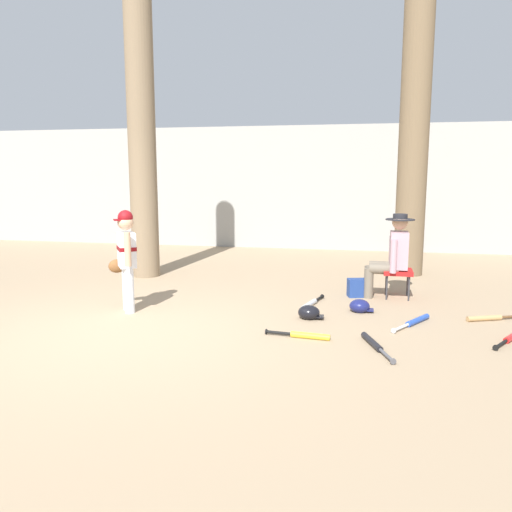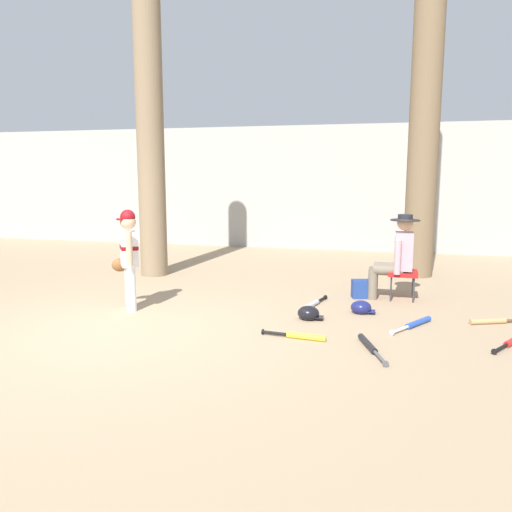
{
  "view_description": "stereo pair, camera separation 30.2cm",
  "coord_description": "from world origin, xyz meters",
  "px_view_note": "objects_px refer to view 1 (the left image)",
  "views": [
    {
      "loc": [
        2.56,
        -4.94,
        1.75
      ],
      "look_at": [
        1.3,
        1.14,
        0.75
      ],
      "focal_mm": 35.81,
      "sensor_mm": 36.0,
      "label": 1
    },
    {
      "loc": [
        2.86,
        -4.87,
        1.75
      ],
      "look_at": [
        1.3,
        1.14,
        0.75
      ],
      "focal_mm": 35.81,
      "sensor_mm": 36.0,
      "label": 2
    }
  ],
  "objects_px": {
    "bat_blue_youth": "(415,321)",
    "bat_red_barrel": "(512,337)",
    "bat_wood_tan": "(489,318)",
    "bat_aluminum_silver": "(311,304)",
    "handbag_beside_stool": "(360,288)",
    "batting_helmet_navy": "(360,306)",
    "young_ballplayer": "(126,254)",
    "tree_near_player": "(142,148)",
    "seated_spectator": "(391,253)",
    "folding_stool": "(398,273)",
    "bat_black_composite": "(374,344)",
    "bat_yellow_trainer": "(305,335)",
    "tree_behind_spectator": "(414,136)",
    "batting_helmet_black": "(309,313)"
  },
  "relations": [
    {
      "from": "tree_near_player",
      "to": "bat_aluminum_silver",
      "type": "bearing_deg",
      "value": -26.45
    },
    {
      "from": "tree_near_player",
      "to": "bat_black_composite",
      "type": "xyz_separation_m",
      "value": [
        3.81,
        -3.01,
        -2.15
      ]
    },
    {
      "from": "young_ballplayer",
      "to": "bat_blue_youth",
      "type": "height_order",
      "value": "young_ballplayer"
    },
    {
      "from": "young_ballplayer",
      "to": "seated_spectator",
      "type": "xyz_separation_m",
      "value": [
        3.35,
        1.44,
        -0.1
      ]
    },
    {
      "from": "bat_yellow_trainer",
      "to": "bat_aluminum_silver",
      "type": "xyz_separation_m",
      "value": [
        -0.08,
        1.38,
        0.0
      ]
    },
    {
      "from": "bat_red_barrel",
      "to": "bat_wood_tan",
      "type": "xyz_separation_m",
      "value": [
        -0.06,
        0.74,
        -0.0
      ]
    },
    {
      "from": "seated_spectator",
      "to": "bat_wood_tan",
      "type": "bearing_deg",
      "value": -41.08
    },
    {
      "from": "tree_near_player",
      "to": "bat_blue_youth",
      "type": "height_order",
      "value": "tree_near_player"
    },
    {
      "from": "bat_blue_youth",
      "to": "bat_wood_tan",
      "type": "distance_m",
      "value": 0.95
    },
    {
      "from": "handbag_beside_stool",
      "to": "bat_red_barrel",
      "type": "xyz_separation_m",
      "value": [
        1.6,
        -1.67,
        -0.1
      ]
    },
    {
      "from": "seated_spectator",
      "to": "bat_red_barrel",
      "type": "xyz_separation_m",
      "value": [
        1.18,
        -1.71,
        -0.61
      ]
    },
    {
      "from": "bat_blue_youth",
      "to": "batting_helmet_navy",
      "type": "relative_size",
      "value": 2.37
    },
    {
      "from": "bat_aluminum_silver",
      "to": "handbag_beside_stool",
      "type": "bearing_deg",
      "value": 46.64
    },
    {
      "from": "tree_near_player",
      "to": "bat_wood_tan",
      "type": "xyz_separation_m",
      "value": [
        5.19,
        -1.75,
        -2.15
      ]
    },
    {
      "from": "bat_black_composite",
      "to": "batting_helmet_navy",
      "type": "relative_size",
      "value": 2.57
    },
    {
      "from": "young_ballplayer",
      "to": "seated_spectator",
      "type": "bearing_deg",
      "value": 23.25
    },
    {
      "from": "seated_spectator",
      "to": "bat_aluminum_silver",
      "type": "bearing_deg",
      "value": -146.04
    },
    {
      "from": "seated_spectator",
      "to": "tree_behind_spectator",
      "type": "bearing_deg",
      "value": 78.0
    },
    {
      "from": "tree_behind_spectator",
      "to": "bat_wood_tan",
      "type": "bearing_deg",
      "value": -75.77
    },
    {
      "from": "seated_spectator",
      "to": "young_ballplayer",
      "type": "bearing_deg",
      "value": -156.75
    },
    {
      "from": "bat_wood_tan",
      "to": "bat_black_composite",
      "type": "relative_size",
      "value": 0.9
    },
    {
      "from": "tree_near_player",
      "to": "bat_yellow_trainer",
      "type": "bearing_deg",
      "value": -42.95
    },
    {
      "from": "tree_behind_spectator",
      "to": "folding_stool",
      "type": "xyz_separation_m",
      "value": [
        -0.3,
        -1.86,
        -2.03
      ]
    },
    {
      "from": "young_ballplayer",
      "to": "folding_stool",
      "type": "relative_size",
      "value": 3.18
    },
    {
      "from": "bat_black_composite",
      "to": "tree_behind_spectator",
      "type": "bearing_deg",
      "value": 80.83
    },
    {
      "from": "handbag_beside_stool",
      "to": "bat_aluminum_silver",
      "type": "xyz_separation_m",
      "value": [
        -0.64,
        -0.68,
        -0.1
      ]
    },
    {
      "from": "tree_behind_spectator",
      "to": "handbag_beside_stool",
      "type": "bearing_deg",
      "value": -113.36
    },
    {
      "from": "tree_behind_spectator",
      "to": "bat_aluminum_silver",
      "type": "height_order",
      "value": "tree_behind_spectator"
    },
    {
      "from": "folding_stool",
      "to": "handbag_beside_stool",
      "type": "distance_m",
      "value": 0.57
    },
    {
      "from": "young_ballplayer",
      "to": "bat_aluminum_silver",
      "type": "height_order",
      "value": "young_ballplayer"
    },
    {
      "from": "tree_near_player",
      "to": "bat_wood_tan",
      "type": "distance_m",
      "value": 5.88
    },
    {
      "from": "folding_stool",
      "to": "batting_helmet_navy",
      "type": "distance_m",
      "value": 1.06
    },
    {
      "from": "young_ballplayer",
      "to": "bat_red_barrel",
      "type": "height_order",
      "value": "young_ballplayer"
    },
    {
      "from": "bat_blue_youth",
      "to": "bat_red_barrel",
      "type": "bearing_deg",
      "value": -23.03
    },
    {
      "from": "folding_stool",
      "to": "bat_red_barrel",
      "type": "xyz_separation_m",
      "value": [
        1.08,
        -1.7,
        -0.33
      ]
    },
    {
      "from": "bat_red_barrel",
      "to": "bat_aluminum_silver",
      "type": "distance_m",
      "value": 2.45
    },
    {
      "from": "bat_blue_youth",
      "to": "bat_black_composite",
      "type": "distance_m",
      "value": 1.05
    },
    {
      "from": "tree_behind_spectator",
      "to": "bat_aluminum_silver",
      "type": "relative_size",
      "value": 7.39
    },
    {
      "from": "folding_stool",
      "to": "bat_red_barrel",
      "type": "bearing_deg",
      "value": -57.7
    },
    {
      "from": "bat_wood_tan",
      "to": "bat_blue_youth",
      "type": "bearing_deg",
      "value": -159.42
    },
    {
      "from": "tree_near_player",
      "to": "folding_stool",
      "type": "xyz_separation_m",
      "value": [
        4.17,
        -0.78,
        -1.82
      ]
    },
    {
      "from": "young_ballplayer",
      "to": "bat_aluminum_silver",
      "type": "xyz_separation_m",
      "value": [
        2.29,
        0.72,
        -0.71
      ]
    },
    {
      "from": "bat_yellow_trainer",
      "to": "bat_red_barrel",
      "type": "bearing_deg",
      "value": 10.16
    },
    {
      "from": "handbag_beside_stool",
      "to": "bat_wood_tan",
      "type": "distance_m",
      "value": 1.8
    },
    {
      "from": "bat_wood_tan",
      "to": "batting_helmet_black",
      "type": "xyz_separation_m",
      "value": [
        -2.13,
        -0.36,
        0.04
      ]
    },
    {
      "from": "handbag_beside_stool",
      "to": "bat_black_composite",
      "type": "distance_m",
      "value": 2.2
    },
    {
      "from": "bat_yellow_trainer",
      "to": "bat_black_composite",
      "type": "height_order",
      "value": "same"
    },
    {
      "from": "young_ballplayer",
      "to": "tree_behind_spectator",
      "type": "bearing_deg",
      "value": 41.34
    },
    {
      "from": "young_ballplayer",
      "to": "seated_spectator",
      "type": "relative_size",
      "value": 1.09
    },
    {
      "from": "folding_stool",
      "to": "bat_black_composite",
      "type": "height_order",
      "value": "folding_stool"
    }
  ]
}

